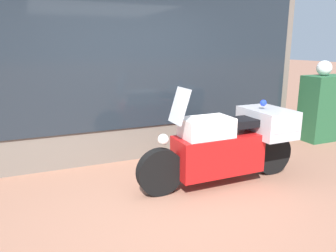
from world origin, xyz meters
name	(u,v)px	position (x,y,z in m)	size (l,w,h in m)	color
ground_plane	(170,210)	(0.00, 0.00, 0.00)	(60.00, 60.00, 0.00)	#8E604C
shop_building	(93,35)	(-0.39, 2.00, 1.99)	(6.56, 0.55, 3.97)	#6B6056
window_display	(140,128)	(0.33, 2.03, 0.47)	(5.29, 0.30, 1.99)	slate
paramedic_motorcycle	(231,142)	(1.10, 0.44, 0.57)	(2.37, 0.78, 1.34)	black
utility_cabinet	(324,108)	(3.97, 1.49, 0.64)	(0.90, 0.51, 1.27)	#235633
white_helmet	(324,68)	(3.89, 1.53, 1.42)	(0.28, 0.28, 0.28)	white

